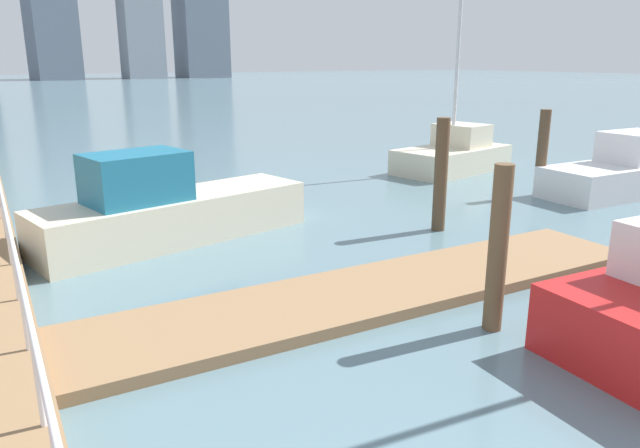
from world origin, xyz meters
TOP-DOWN VIEW (x-y plane):
  - ground_plane at (0.00, 20.00)m, footprint 300.00×300.00m
  - floating_dock at (1.84, 7.13)m, footprint 10.68×2.00m
  - boardwalk_railing at (-3.15, 9.63)m, footprint 0.06×29.98m
  - dock_piling_1 at (10.24, 11.05)m, footprint 0.30×0.30m
  - dock_piling_2 at (5.45, 9.71)m, footprint 0.30×0.30m
  - dock_piling_3 at (2.73, 5.31)m, footprint 0.27×0.27m
  - moored_boat_0 at (-0.11, 11.83)m, footprint 6.07×2.92m
  - moored_boat_1 at (12.71, 10.09)m, footprint 5.27×1.85m
  - moored_boat_3 at (10.74, 15.19)m, footprint 4.57×2.93m

SIDE VIEW (x-z plane):
  - ground_plane at x=0.00m, z-range 0.00..0.00m
  - floating_dock at x=1.84m, z-range 0.00..0.18m
  - moored_boat_3 at x=10.74m, z-range -2.60..3.79m
  - moored_boat_1 at x=12.71m, z-range -0.24..1.50m
  - moored_boat_0 at x=-0.11m, z-range -0.29..1.67m
  - dock_piling_3 at x=2.73m, z-range 0.00..2.40m
  - dock_piling_1 at x=10.24m, z-range 0.00..2.42m
  - boardwalk_railing at x=-3.15m, z-range 0.71..1.79m
  - dock_piling_2 at x=5.45m, z-range 0.00..2.53m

